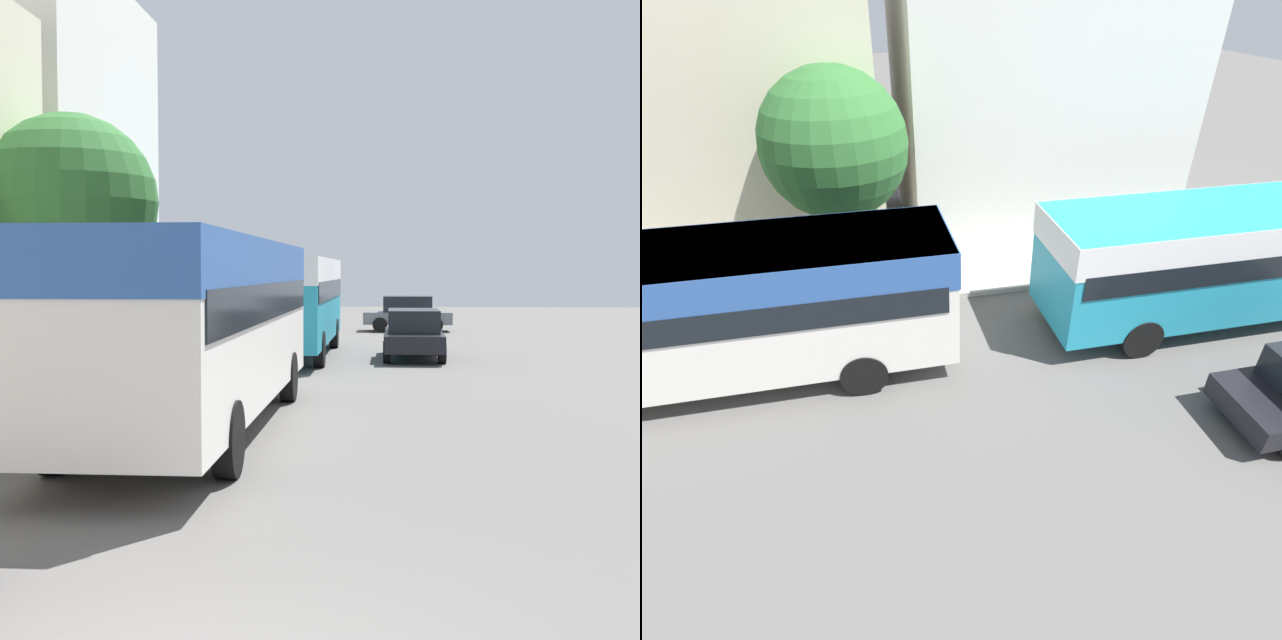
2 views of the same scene
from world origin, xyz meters
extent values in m
cube|color=beige|center=(-9.27, 9.50, 4.01)|extent=(6.14, 8.40, 8.02)
cube|color=silver|center=(-9.20, 18.97, 5.29)|extent=(5.99, 8.73, 10.58)
cube|color=silver|center=(-1.87, 9.24, 1.82)|extent=(2.47, 10.80, 2.64)
cube|color=#2D569E|center=(-1.87, 9.24, 2.75)|extent=(2.50, 10.85, 0.79)
cube|color=black|center=(-1.87, 9.24, 2.15)|extent=(2.52, 10.36, 0.58)
cylinder|color=black|center=(-3.00, 12.59, 0.50)|extent=(0.28, 1.00, 1.00)
cylinder|color=black|center=(-0.73, 12.59, 0.50)|extent=(0.28, 1.00, 1.00)
cube|color=teal|center=(-1.79, 22.05, 1.76)|extent=(2.57, 10.00, 2.52)
cube|color=white|center=(-1.79, 22.05, 2.64)|extent=(2.60, 10.05, 0.75)
cube|color=black|center=(-1.79, 22.05, 2.07)|extent=(2.63, 9.60, 0.55)
cylinder|color=black|center=(-2.98, 18.95, 0.50)|extent=(0.28, 1.00, 1.00)
cylinder|color=black|center=(-0.61, 18.95, 0.50)|extent=(0.28, 1.00, 1.00)
cylinder|color=black|center=(1.22, 20.21, 0.32)|extent=(0.22, 0.64, 0.64)
cylinder|color=#232838|center=(-4.64, 13.78, 0.59)|extent=(0.30, 0.30, 0.88)
cylinder|color=black|center=(-4.64, 13.78, 1.39)|extent=(0.37, 0.37, 0.73)
sphere|color=tan|center=(-4.64, 13.78, 1.87)|extent=(0.24, 0.24, 0.24)
cylinder|color=brown|center=(-5.21, 12.53, 1.42)|extent=(0.36, 0.36, 2.54)
sphere|color=#2D662D|center=(-5.21, 12.53, 4.04)|extent=(3.60, 3.60, 3.60)
camera|label=1|loc=(1.33, -5.21, 2.65)|focal=50.00mm
camera|label=2|loc=(7.57, 12.86, 7.39)|focal=28.00mm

